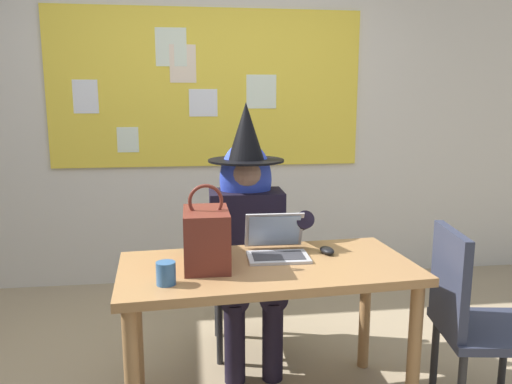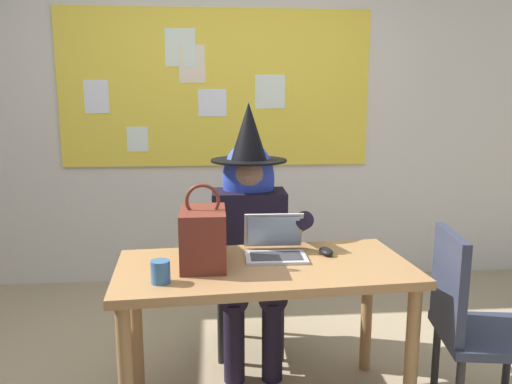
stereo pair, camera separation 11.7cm
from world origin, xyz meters
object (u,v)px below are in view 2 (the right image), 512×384
Objects in this scene: chair_at_desk at (249,265)px; person_costumed at (250,222)px; coffee_mug at (161,272)px; chair_extra_corner at (471,319)px; laptop at (275,247)px; computer_mouse at (326,251)px; desk_main at (264,285)px; handbag at (203,237)px.

person_costumed is at bearing -0.05° from chair_at_desk.
chair_extra_corner reaches higher than coffee_mug.
laptop is 2.84× the size of computer_mouse.
chair_extra_corner is at bearing 52.13° from person_costumed.
laptop reaches higher than desk_main.
computer_mouse is 0.28× the size of handbag.
chair_extra_corner is at bearing 48.15° from chair_at_desk.
computer_mouse is at bearing 22.26° from coffee_mug.
chair_extra_corner reaches higher than desk_main.
desk_main is at bearing 23.40° from coffee_mug.
desk_main is 0.36m from handbag.
chair_at_desk is 0.32m from person_costumed.
coffee_mug is (-0.45, -0.19, 0.15)m from desk_main.
handbag is at bearing 49.79° from coffee_mug.
handbag is 3.98× the size of coffee_mug.
person_costumed is at bearing 150.14° from chair_extra_corner.
person_costumed is 4.93× the size of laptop.
person_costumed is at bearing 60.93° from coffee_mug.
person_costumed reaches higher than computer_mouse.
desk_main is 3.65× the size of handbag.
handbag reaches higher than chair_at_desk.
laptop is at bearing 12.66° from person_costumed.
handbag reaches higher than laptop.
person_costumed is at bearing 65.80° from handbag.
person_costumed reaches higher than handbag.
person_costumed reaches higher than laptop.
laptop is at bearing 10.23° from chair_at_desk.
person_costumed is 15.31× the size of coffee_mug.
chair_at_desk is at bearing 179.63° from person_costumed.
handbag is (-0.59, -0.11, 0.12)m from computer_mouse.
desk_main is 14.54× the size of coffee_mug.
handbag is 0.42× the size of chair_extra_corner.
chair_at_desk is at bearing 110.28° from computer_mouse.
chair_at_desk is 0.71m from computer_mouse.
chair_extra_corner is at bearing -11.60° from desk_main.
laptop is 0.61m from coffee_mug.
person_costumed is 0.56m from computer_mouse.
laptop reaches higher than computer_mouse.
coffee_mug is at bearing -24.51° from chair_at_desk.
person_costumed reaches higher than desk_main.
coffee_mug is at bearing -146.70° from laptop.
desk_main is at bearing 177.33° from chair_extra_corner.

